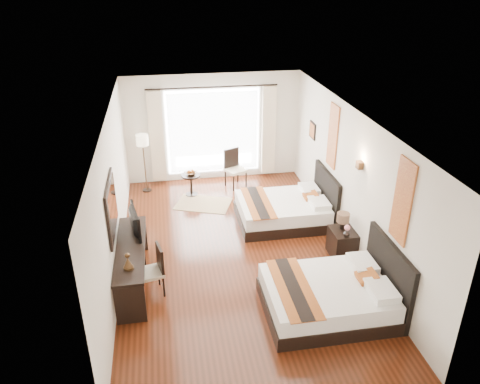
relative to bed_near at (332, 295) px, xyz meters
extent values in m
cube|color=#3A180A|center=(-1.26, 1.99, -0.31)|extent=(4.50, 7.50, 0.01)
cube|color=white|center=(-1.26, 1.99, 2.48)|extent=(4.50, 7.50, 0.02)
cube|color=silver|center=(0.98, 1.99, 1.09)|extent=(0.01, 7.50, 2.80)
cube|color=silver|center=(-3.51, 1.99, 1.09)|extent=(0.01, 7.50, 2.80)
cube|color=silver|center=(-1.26, 5.74, 1.09)|extent=(4.50, 0.01, 2.80)
cube|color=silver|center=(-1.26, -1.75, 1.09)|extent=(4.50, 0.01, 2.80)
cube|color=white|center=(-1.26, 5.72, 0.99)|extent=(2.40, 0.02, 2.20)
cube|color=white|center=(-1.26, 5.66, 0.99)|extent=(2.30, 0.02, 2.10)
cube|color=beige|center=(-2.71, 5.62, 0.97)|extent=(0.35, 0.14, 2.35)
cube|color=beige|center=(0.19, 5.62, 0.97)|extent=(0.35, 0.14, 2.35)
cube|color=maroon|center=(0.97, 0.00, 1.64)|extent=(0.03, 0.50, 1.35)
cube|color=maroon|center=(0.97, 3.07, 1.64)|extent=(0.03, 0.50, 1.35)
cube|color=#442D18|center=(0.93, 1.54, 1.61)|extent=(0.10, 0.14, 0.14)
cube|color=black|center=(-3.48, 1.33, 1.24)|extent=(0.04, 1.25, 0.95)
cube|color=white|center=(-3.46, 1.33, 1.24)|extent=(0.01, 1.12, 0.82)
cube|color=black|center=(-0.11, 0.00, -0.18)|extent=(2.01, 1.57, 0.25)
cube|color=white|center=(-0.11, 0.00, 0.09)|extent=(1.95, 1.53, 0.29)
cube|color=black|center=(0.94, 0.00, 0.28)|extent=(0.08, 1.57, 1.18)
cube|color=#8E4717|center=(-0.67, 0.00, 0.24)|extent=(0.54, 1.63, 0.02)
cube|color=black|center=(-0.07, 3.07, -0.19)|extent=(1.94, 1.51, 0.24)
cube|color=white|center=(-0.07, 3.07, 0.07)|extent=(1.88, 1.47, 0.28)
cube|color=black|center=(0.94, 3.07, 0.26)|extent=(0.08, 1.51, 1.13)
cube|color=#8E4717|center=(-0.61, 3.07, 0.22)|extent=(0.52, 1.57, 0.02)
cube|color=black|center=(0.77, 1.54, -0.03)|extent=(0.47, 0.58, 0.56)
cylinder|color=black|center=(0.77, 1.64, 0.30)|extent=(0.10, 0.10, 0.21)
cylinder|color=#422E1F|center=(0.77, 1.64, 0.49)|extent=(0.25, 0.25, 0.19)
imported|color=black|center=(0.74, 1.34, 0.26)|extent=(0.14, 0.14, 0.13)
cube|color=black|center=(-3.25, 1.33, 0.07)|extent=(0.50, 2.20, 0.76)
imported|color=black|center=(-3.23, 1.81, 0.69)|extent=(0.26, 0.84, 0.48)
cube|color=beige|center=(-2.93, 0.97, 0.12)|extent=(0.51, 0.51, 0.06)
cube|color=black|center=(-2.75, 1.02, 0.37)|extent=(0.13, 0.40, 0.47)
cylinder|color=black|center=(-3.05, 5.20, -0.29)|extent=(0.23, 0.23, 0.03)
cylinder|color=#442D18|center=(-3.05, 5.20, 0.35)|extent=(0.03, 0.03, 1.27)
cylinder|color=#FFF1C7|center=(-3.05, 5.20, 1.06)|extent=(0.30, 0.30, 0.26)
cylinder|color=black|center=(-1.95, 4.76, -0.03)|extent=(0.48, 0.48, 0.55)
imported|color=#412517|center=(-1.94, 4.75, 0.28)|extent=(0.28, 0.28, 0.06)
cube|color=beige|center=(-0.78, 5.06, 0.15)|extent=(0.61, 0.61, 0.06)
cube|color=black|center=(-0.86, 5.25, 0.43)|extent=(0.41, 0.22, 0.51)
cube|color=tan|center=(-1.71, 4.21, -0.30)|extent=(1.49, 1.26, 0.01)
camera|label=1|loc=(-2.53, -5.81, 4.86)|focal=35.00mm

